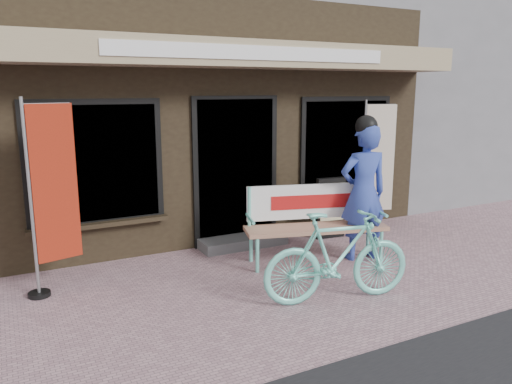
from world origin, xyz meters
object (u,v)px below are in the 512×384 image
bench (314,217)px  person (364,190)px  bicycle (338,257)px  menu_stand (331,207)px  nobori_red (51,194)px  nobori_cream (376,165)px

bench → person: bearing=-5.8°
bicycle → menu_stand: bearing=-21.9°
person → bicycle: 1.58m
bench → person: person is taller
nobori_red → bench: bearing=-23.0°
bicycle → nobori_cream: nobori_cream is taller
bicycle → person: bearing=-37.0°
person → nobori_red: (-3.84, 0.69, 0.18)m
nobori_cream → menu_stand: (-0.84, 0.04, -0.61)m
person → bicycle: person is taller
nobori_cream → nobori_red: bearing=-157.2°
nobori_cream → menu_stand: bearing=-162.9°
bench → bicycle: (-0.52, -1.24, -0.10)m
nobori_red → menu_stand: bearing=-10.8°
person → menu_stand: bearing=90.3°
bicycle → nobori_red: 3.25m
bench → person: (0.62, -0.25, 0.36)m
nobori_cream → menu_stand: size_ratio=2.23×
bench → nobori_red: (-3.22, 0.45, 0.54)m
nobori_red → menu_stand: 4.09m
bicycle → nobori_cream: bearing=-36.2°
menu_stand → nobori_red: bearing=-169.6°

